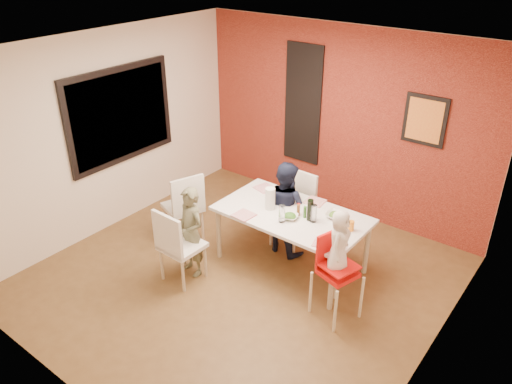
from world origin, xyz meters
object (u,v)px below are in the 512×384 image
Objects in this scene: chair_far at (296,205)px; paper_towel_roll at (270,199)px; child_near at (191,232)px; dining_table at (292,218)px; wine_bottle at (310,210)px; chair_left at (185,204)px; chair_near at (176,243)px; child_far at (285,208)px; toddler at (339,242)px; high_chair at (335,268)px.

chair_far is 3.64× the size of paper_towel_roll.
chair_far is 0.87× the size of child_near.
dining_table is 0.32m from wine_bottle.
dining_table is 1.49m from chair_left.
dining_table is 1.41m from chair_near.
chair_far is 3.74× the size of wine_bottle.
chair_left is 1.76m from wine_bottle.
child_near is at bearing -135.68° from dining_table.
child_far is at bearing 71.93° from child_near.
child_near is 1.61× the size of toddler.
child_near is 1.03m from paper_towel_roll.
chair_left is 2.35m from toddler.
high_chair is 1.38× the size of toddler.
dining_table is at bearing 55.53° from child_near.
child_far is (0.61, 1.33, 0.09)m from chair_near.
child_near is (0.00, 0.25, 0.03)m from chair_near.
toddler is at bearing -102.20° from high_chair.
high_chair is 0.81m from wine_bottle.
child_far is at bearing 45.91° from toddler.
dining_table is at bearing 125.00° from chair_left.
chair_left is 1.00× the size of high_chair.
wine_bottle is at bearing 161.16° from child_far.
chair_left is at bearing -165.27° from dining_table.
toddler is 1.23m from paper_towel_roll.
paper_towel_roll is at bearing 88.09° from high_chair.
wine_bottle reaches higher than chair_far.
paper_towel_roll is at bearing 93.70° from child_far.
toddler reaches higher than wine_bottle.
toddler reaches higher than high_chair.
child_near reaches higher than chair_near.
dining_table is at bearing 178.11° from wine_bottle.
high_chair is 3.70× the size of wine_bottle.
dining_table is 1.04m from toddler.
child_far reaches higher than high_chair.
wine_bottle is (1.12, 0.84, 0.31)m from child_near.
chair_left is 0.86× the size of child_near.
chair_near is at bearing -128.50° from dining_table.
paper_towel_roll is (1.16, 0.31, 0.33)m from chair_left.
paper_towel_roll reaches higher than wine_bottle.
paper_towel_roll reaches higher than chair_left.
chair_near is (-0.87, -1.09, -0.14)m from dining_table.
toddler is 2.60× the size of paper_towel_roll.
toddler is (1.14, -0.96, 0.38)m from chair_far.
chair_near is 0.84× the size of child_near.
toddler is (1.15, -0.71, 0.31)m from child_far.
paper_towel_roll is (-1.14, 0.39, 0.29)m from high_chair.
dining_table is 0.36m from child_far.
chair_left is (-1.18, -0.86, -0.00)m from chair_far.
chair_far is at bearing 135.97° from wine_bottle.
wine_bottle is at bearing 122.61° from chair_left.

